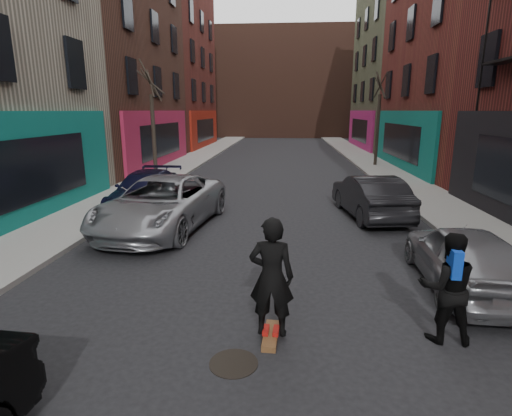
% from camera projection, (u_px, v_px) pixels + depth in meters
% --- Properties ---
extents(sidewalk_left, '(2.50, 84.00, 0.13)m').
position_uv_depth(sidewalk_left, '(203.00, 154.00, 32.32)').
color(sidewalk_left, gray).
rests_on(sidewalk_left, ground).
extents(sidewalk_right, '(2.50, 84.00, 0.13)m').
position_uv_depth(sidewalk_right, '(359.00, 155.00, 31.41)').
color(sidewalk_right, gray).
rests_on(sidewalk_right, ground).
extents(building_far, '(40.00, 10.00, 14.00)m').
position_uv_depth(building_far, '(284.00, 85.00, 55.40)').
color(building_far, '#47281E').
rests_on(building_far, ground).
extents(tree_left_far, '(2.00, 2.00, 6.50)m').
position_uv_depth(tree_left_far, '(152.00, 113.00, 19.91)').
color(tree_left_far, black).
rests_on(tree_left_far, sidewalk_left).
extents(tree_right_far, '(2.00, 2.00, 6.80)m').
position_uv_depth(tree_right_far, '(379.00, 110.00, 24.77)').
color(tree_right_far, black).
rests_on(tree_right_far, sidewalk_right).
extents(parked_left_far, '(3.30, 5.92, 1.57)m').
position_uv_depth(parked_left_far, '(162.00, 203.00, 12.06)').
color(parked_left_far, '#92939A').
rests_on(parked_left_far, ground).
extents(parked_left_end, '(1.94, 4.64, 1.34)m').
position_uv_depth(parked_left_end, '(146.00, 190.00, 14.58)').
color(parked_left_end, black).
rests_on(parked_left_end, ground).
extents(parked_right_far, '(1.75, 3.96, 1.33)m').
position_uv_depth(parked_right_far, '(464.00, 257.00, 7.98)').
color(parked_right_far, gray).
rests_on(parked_right_far, ground).
extents(parked_right_end, '(2.09, 4.49, 1.42)m').
position_uv_depth(parked_right_end, '(370.00, 196.00, 13.41)').
color(parked_right_end, black).
rests_on(parked_right_end, ground).
extents(skateboard, '(0.27, 0.81, 0.10)m').
position_uv_depth(skateboard, '(271.00, 335.00, 6.31)').
color(skateboard, brown).
rests_on(skateboard, ground).
extents(skateboarder, '(0.72, 0.49, 1.89)m').
position_uv_depth(skateboarder, '(271.00, 277.00, 6.07)').
color(skateboarder, black).
rests_on(skateboarder, skateboard).
extents(pedestrian, '(0.89, 0.72, 1.76)m').
position_uv_depth(pedestrian, '(447.00, 287.00, 6.10)').
color(pedestrian, black).
rests_on(pedestrian, ground).
extents(manhole, '(0.80, 0.80, 0.01)m').
position_uv_depth(manhole, '(234.00, 363.00, 5.69)').
color(manhole, black).
rests_on(manhole, ground).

